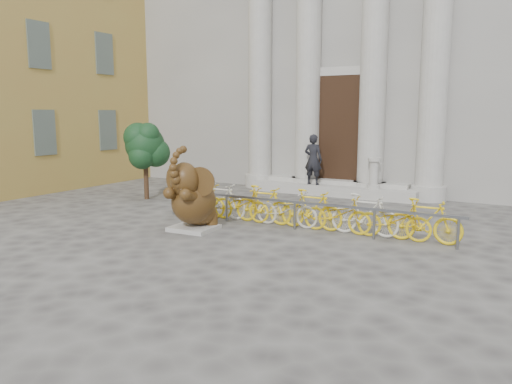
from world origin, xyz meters
The scene contains 9 objects.
ground centered at (0.00, 0.00, 0.00)m, with size 80.00×80.00×0.00m, color #474442.
classical_building centered at (0.00, 14.93, 5.98)m, with size 22.00×10.70×12.00m.
entrance_steps centered at (0.00, 9.40, 0.18)m, with size 6.00×1.20×0.36m, color #A8A59E.
ochre_building centered at (-13.00, 6.00, 6.00)m, with size 8.00×14.00×12.00m, color #B39845.
elephant_statue centered at (-1.07, 2.46, 0.77)m, with size 1.41×1.57×2.11m.
bike_rack centered at (1.07, 4.03, 0.50)m, with size 8.03×0.53×1.00m.
tree centered at (-5.15, 5.40, 1.79)m, with size 1.48×1.35×2.57m.
pedestrian centered at (-0.64, 9.05, 1.26)m, with size 0.65×0.43×1.79m, color black.
balustrade_post centered at (1.53, 9.10, 0.84)m, with size 0.42×0.42×1.04m.
Camera 1 is at (6.18, -7.32, 2.88)m, focal length 35.00 mm.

